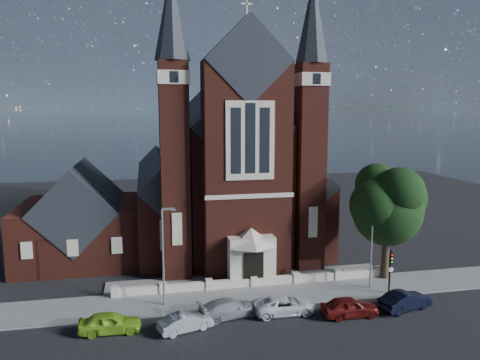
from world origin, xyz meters
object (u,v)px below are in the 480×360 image
object	(u,v)px
car_dark_red	(349,307)
street_tree	(390,207)
car_white_suv	(284,305)
car_navy	(405,300)
street_lamp_right	(373,239)
car_lime_van	(110,323)
traffic_signal	(390,266)
parish_hall	(81,222)
car_silver_b	(229,308)
street_lamp_left	(164,251)
church	(222,172)
car_silver_a	(185,322)

from	to	relation	value
car_dark_red	street_tree	bearing A→B (deg)	-45.57
street_tree	car_white_suv	bearing A→B (deg)	-156.51
car_white_suv	car_navy	size ratio (longest dim) A/B	1.09
street_tree	street_lamp_right	bearing A→B (deg)	-145.74
car_lime_van	car_navy	bearing A→B (deg)	-90.87
car_white_suv	car_dark_red	xyz separation A→B (m)	(4.74, -1.50, 0.07)
street_lamp_right	traffic_signal	xyz separation A→B (m)	(0.91, -1.57, -2.02)
parish_hall	car_silver_b	distance (m)	21.56
car_silver_b	street_lamp_left	bearing A→B (deg)	46.61
church	street_lamp_right	bearing A→B (deg)	-61.96
street_lamp_right	car_silver_a	world-z (taller)	street_lamp_right
car_silver_a	street_lamp_left	bearing A→B (deg)	-3.49
street_lamp_right	car_dark_red	bearing A→B (deg)	-131.53
street_tree	street_lamp_left	size ratio (longest dim) A/B	1.32
traffic_signal	street_lamp_right	bearing A→B (deg)	120.01
street_lamp_right	car_lime_van	size ratio (longest dim) A/B	1.85
street_tree	car_navy	bearing A→B (deg)	-106.85
traffic_signal	car_lime_van	bearing A→B (deg)	-174.48
parish_hall	traffic_signal	xyz separation A→B (m)	(27.00, -15.57, -1.43)
car_dark_red	car_navy	bearing A→B (deg)	-86.53
car_silver_a	car_dark_red	xyz separation A→B (m)	(12.56, -0.15, 0.11)
street_lamp_right	car_navy	xyz separation A→B (m)	(0.62, -4.53, -3.85)
street_lamp_right	car_dark_red	world-z (taller)	street_lamp_right
street_lamp_right	car_silver_b	size ratio (longest dim) A/B	1.68
car_navy	traffic_signal	bearing A→B (deg)	-21.57
street_lamp_left	car_silver_a	xyz separation A→B (m)	(1.21, -4.63, -3.95)
church	parish_hall	xyz separation A→B (m)	(-16.00, -4.94, -4.17)
car_lime_van	car_dark_red	xyz separation A→B (m)	(17.83, -0.98, 0.01)
car_lime_van	car_silver_b	size ratio (longest dim) A/B	0.91
church	street_lamp_left	distance (m)	20.84
street_tree	traffic_signal	distance (m)	5.70
street_tree	street_lamp_right	size ratio (longest dim) A/B	1.32
street_tree	car_silver_a	size ratio (longest dim) A/B	2.71
church	car_lime_van	world-z (taller)	church
street_tree	car_lime_van	world-z (taller)	street_tree
church	street_tree	world-z (taller)	church
car_silver_a	car_navy	xyz separation A→B (m)	(17.41, 0.10, 0.10)
street_tree	street_lamp_right	xyz separation A→B (m)	(-2.51, -1.71, -2.36)
parish_hall	street_lamp_left	bearing A→B (deg)	-59.98
street_lamp_left	car_lime_van	distance (m)	6.76
traffic_signal	church	bearing A→B (deg)	118.20
street_lamp_right	car_navy	size ratio (longest dim) A/B	1.78
street_tree	street_lamp_left	distance (m)	20.71
car_navy	church	bearing A→B (deg)	8.59
street_lamp_right	church	bearing A→B (deg)	118.04
street_tree	car_dark_red	distance (m)	11.22
car_white_suv	car_navy	distance (m)	9.67
car_silver_b	car_white_suv	distance (m)	4.32
car_navy	car_dark_red	bearing A→B (deg)	77.01
traffic_signal	car_navy	xyz separation A→B (m)	(-0.29, -2.95, -1.83)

